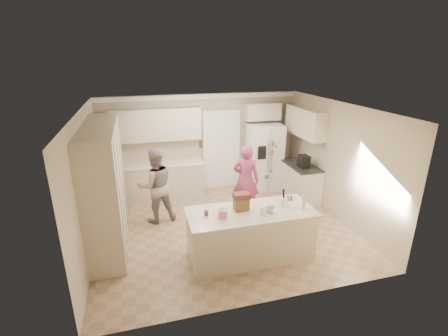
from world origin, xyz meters
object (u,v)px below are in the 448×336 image
object	(u,v)px
coffee_maker	(304,161)
teen_girl	(246,180)
dollhouse_body	(241,204)
island_base	(250,235)
tissue_box	(222,214)
teen_boy	(156,186)
utensil_crock	(284,202)
refrigerator	(264,157)

from	to	relation	value
coffee_maker	teen_girl	size ratio (longest dim) A/B	0.18
dollhouse_body	island_base	bearing A→B (deg)	-33.69
island_base	tissue_box	xyz separation A→B (m)	(-0.55, -0.10, 0.56)
tissue_box	teen_boy	world-z (taller)	teen_boy
coffee_maker	utensil_crock	world-z (taller)	coffee_maker
teen_boy	tissue_box	bearing A→B (deg)	107.24
utensil_crock	teen_girl	world-z (taller)	teen_girl
teen_girl	utensil_crock	bearing A→B (deg)	123.95
island_base	utensil_crock	bearing A→B (deg)	4.40
teen_girl	dollhouse_body	bearing A→B (deg)	95.94
island_base	dollhouse_body	world-z (taller)	dollhouse_body
utensil_crock	teen_boy	size ratio (longest dim) A/B	0.09
utensil_crock	teen_girl	size ratio (longest dim) A/B	0.09
dollhouse_body	tissue_box	bearing A→B (deg)	-153.43
dollhouse_body	teen_girl	xyz separation A→B (m)	(0.63, 1.56, -0.20)
tissue_box	teen_boy	size ratio (longest dim) A/B	0.08
utensil_crock	tissue_box	size ratio (longest dim) A/B	1.07
coffee_maker	teen_boy	size ratio (longest dim) A/B	0.18
refrigerator	teen_girl	distance (m)	1.63
dollhouse_body	teen_girl	size ratio (longest dim) A/B	0.16
refrigerator	utensil_crock	size ratio (longest dim) A/B	12.00
island_base	utensil_crock	size ratio (longest dim) A/B	14.67
island_base	teen_girl	bearing A→B (deg)	73.91
coffee_maker	dollhouse_body	bearing A→B (deg)	-140.71
tissue_box	dollhouse_body	distance (m)	0.45
island_base	teen_boy	distance (m)	2.43
tissue_box	teen_girl	bearing A→B (deg)	59.70
refrigerator	island_base	xyz separation A→B (m)	(-1.45, -2.97, -0.46)
refrigerator	dollhouse_body	distance (m)	3.28
coffee_maker	teen_girl	xyz separation A→B (m)	(-1.57, -0.24, -0.24)
coffee_maker	tissue_box	world-z (taller)	coffee_maker
refrigerator	tissue_box	size ratio (longest dim) A/B	12.86
refrigerator	tissue_box	distance (m)	3.66
refrigerator	coffee_maker	bearing A→B (deg)	-56.87
island_base	utensil_crock	xyz separation A→B (m)	(0.65, 0.05, 0.56)
utensil_crock	teen_boy	xyz separation A→B (m)	(-2.19, 1.78, -0.15)
utensil_crock	dollhouse_body	xyz separation A→B (m)	(-0.80, 0.05, 0.04)
tissue_box	dollhouse_body	world-z (taller)	dollhouse_body
teen_girl	island_base	bearing A→B (deg)	101.80
tissue_box	coffee_maker	bearing A→B (deg)	37.57
teen_girl	teen_boy	bearing A→B (deg)	23.09
island_base	refrigerator	bearing A→B (deg)	63.99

